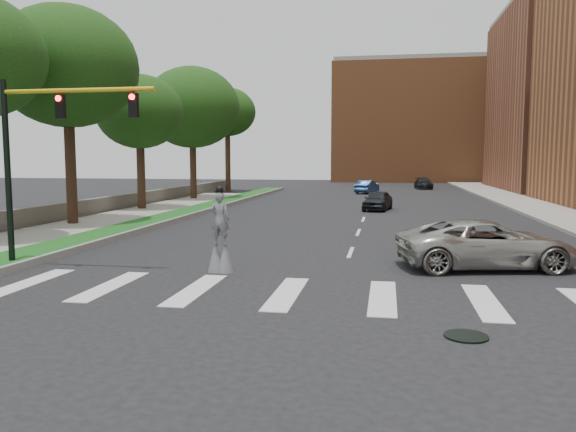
% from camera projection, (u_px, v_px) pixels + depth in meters
% --- Properties ---
extents(ground_plane, '(160.00, 160.00, 0.00)m').
position_uv_depth(ground_plane, '(330.00, 305.00, 13.99)').
color(ground_plane, black).
rests_on(ground_plane, ground).
extents(grass_median, '(2.00, 60.00, 0.25)m').
position_uv_depth(grass_median, '(181.00, 214.00, 35.56)').
color(grass_median, '#164E1A').
rests_on(grass_median, ground).
extents(median_curb, '(0.20, 60.00, 0.28)m').
position_uv_depth(median_curb, '(197.00, 214.00, 35.37)').
color(median_curb, gray).
rests_on(median_curb, ground).
extents(sidewalk_left, '(4.00, 60.00, 0.18)m').
position_uv_depth(sidewalk_left, '(43.00, 235.00, 26.28)').
color(sidewalk_left, gray).
rests_on(sidewalk_left, ground).
extents(sidewalk_right, '(5.00, 90.00, 0.18)m').
position_uv_depth(sidewalk_right, '(561.00, 213.00, 36.32)').
color(sidewalk_right, gray).
rests_on(sidewalk_right, ground).
extents(stone_wall, '(0.50, 56.00, 1.10)m').
position_uv_depth(stone_wall, '(115.00, 204.00, 38.42)').
color(stone_wall, '#59554D').
rests_on(stone_wall, ground).
extents(manhole, '(0.90, 0.90, 0.04)m').
position_uv_depth(manhole, '(466.00, 336.00, 11.52)').
color(manhole, black).
rests_on(manhole, ground).
extents(building_backdrop, '(26.00, 14.00, 18.00)m').
position_uv_depth(building_backdrop, '(418.00, 124.00, 88.44)').
color(building_backdrop, '#A75E34').
rests_on(building_backdrop, ground).
extents(traffic_signal, '(5.30, 0.23, 6.20)m').
position_uv_depth(traffic_signal, '(40.00, 143.00, 18.19)').
color(traffic_signal, black).
rests_on(traffic_signal, ground).
extents(stilt_performer, '(0.84, 0.54, 2.78)m').
position_uv_depth(stilt_performer, '(220.00, 239.00, 17.98)').
color(stilt_performer, '#311D13').
rests_on(stilt_performer, ground).
extents(suv_crossing, '(6.24, 3.82, 1.62)m').
position_uv_depth(suv_crossing, '(487.00, 244.00, 18.68)').
color(suv_crossing, '#ACAAA2').
rests_on(suv_crossing, ground).
extents(car_near, '(2.33, 4.30, 1.39)m').
position_uv_depth(car_near, '(378.00, 200.00, 39.44)').
color(car_near, black).
rests_on(car_near, ground).
extents(car_mid, '(2.52, 4.33, 1.35)m').
position_uv_depth(car_mid, '(367.00, 187.00, 58.22)').
color(car_mid, navy).
rests_on(car_mid, ground).
extents(car_far, '(2.15, 4.68, 1.33)m').
position_uv_depth(car_far, '(423.00, 183.00, 66.66)').
color(car_far, black).
rests_on(car_far, ground).
extents(tree_2, '(7.42, 7.42, 11.56)m').
position_uv_depth(tree_2, '(67.00, 67.00, 29.30)').
color(tree_2, '#311D13').
rests_on(tree_2, ground).
extents(tree_3, '(5.93, 5.93, 9.34)m').
position_uv_depth(tree_3, '(139.00, 112.00, 38.37)').
color(tree_3, '#311D13').
rests_on(tree_3, ground).
extents(tree_4, '(8.14, 8.14, 11.43)m').
position_uv_depth(tree_4, '(192.00, 108.00, 48.03)').
color(tree_4, '#311D13').
rests_on(tree_4, ground).
extents(tree_5, '(6.07, 6.07, 11.14)m').
position_uv_depth(tree_5, '(227.00, 112.00, 59.98)').
color(tree_5, '#311D13').
rests_on(tree_5, ground).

